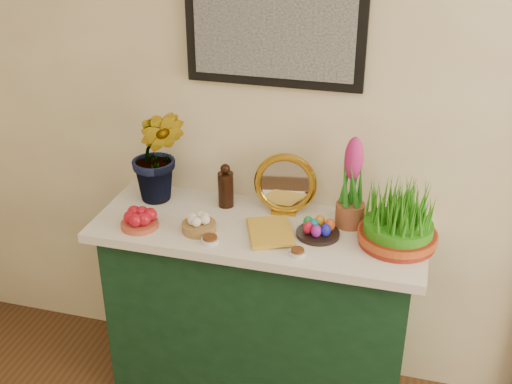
% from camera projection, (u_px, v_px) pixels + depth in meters
% --- Properties ---
extents(sideboard, '(1.30, 0.45, 0.85)m').
position_uv_depth(sideboard, '(259.00, 313.00, 2.92)').
color(sideboard, '#153A23').
rests_on(sideboard, ground).
extents(tablecloth, '(1.40, 0.55, 0.04)m').
position_uv_depth(tablecloth, '(259.00, 229.00, 2.71)').
color(tablecloth, silver).
rests_on(tablecloth, sideboard).
extents(hyacinth_green, '(0.32, 0.28, 0.59)m').
position_uv_depth(hyacinth_green, '(157.00, 140.00, 2.78)').
color(hyacinth_green, '#23771B').
rests_on(hyacinth_green, tablecloth).
extents(apple_bowl, '(0.19, 0.19, 0.08)m').
position_uv_depth(apple_bowl, '(139.00, 220.00, 2.68)').
color(apple_bowl, '#AF4B32').
rests_on(apple_bowl, tablecloth).
extents(garlic_basket, '(0.17, 0.17, 0.08)m').
position_uv_depth(garlic_basket, '(199.00, 224.00, 2.64)').
color(garlic_basket, '#A87843').
rests_on(garlic_basket, tablecloth).
extents(vinegar_cruet, '(0.07, 0.07, 0.20)m').
position_uv_depth(vinegar_cruet, '(226.00, 188.00, 2.82)').
color(vinegar_cruet, black).
rests_on(vinegar_cruet, tablecloth).
extents(mirror, '(0.28, 0.09, 0.27)m').
position_uv_depth(mirror, '(285.00, 185.00, 2.75)').
color(mirror, '#B98B26').
rests_on(mirror, tablecloth).
extents(book, '(0.23, 0.28, 0.03)m').
position_uv_depth(book, '(249.00, 233.00, 2.61)').
color(book, gold).
rests_on(book, tablecloth).
extents(spice_dish_left, '(0.07, 0.07, 0.03)m').
position_uv_depth(spice_dish_left, '(210.00, 240.00, 2.57)').
color(spice_dish_left, silver).
rests_on(spice_dish_left, tablecloth).
extents(spice_dish_right, '(0.06, 0.06, 0.03)m').
position_uv_depth(spice_dish_right, '(298.00, 252.00, 2.49)').
color(spice_dish_right, silver).
rests_on(spice_dish_right, tablecloth).
extents(egg_plate, '(0.24, 0.24, 0.07)m').
position_uv_depth(egg_plate, '(318.00, 229.00, 2.61)').
color(egg_plate, black).
rests_on(egg_plate, tablecloth).
extents(hyacinth_pink, '(0.12, 0.12, 0.40)m').
position_uv_depth(hyacinth_pink, '(352.00, 187.00, 2.63)').
color(hyacinth_pink, brown).
rests_on(hyacinth_pink, tablecloth).
extents(wheatgrass_sabzeh, '(0.32, 0.32, 0.26)m').
position_uv_depth(wheatgrass_sabzeh, '(399.00, 219.00, 2.52)').
color(wheatgrass_sabzeh, maroon).
rests_on(wheatgrass_sabzeh, tablecloth).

